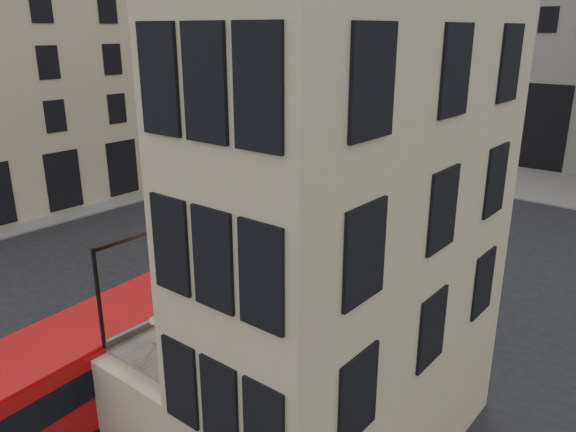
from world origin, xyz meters
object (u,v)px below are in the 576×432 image
Objects in this scene: traffic_light_far at (292,146)px; cafe_chair_b at (278,309)px; cyclist at (197,233)px; cafe_chair_a at (236,335)px; bus_near at (143,356)px; pedestrian_b at (359,152)px; car_c at (277,167)px; street_lamp_b at (410,148)px; bicycle at (221,260)px; street_lamp_a at (196,162)px; cafe_table_near at (159,327)px; pedestrian_c at (462,159)px; cafe_table_mid at (237,278)px; cafe_chair_c at (302,292)px; traffic_light_near at (308,220)px; car_b at (450,192)px; pedestrian_e at (223,165)px; car_a at (303,184)px; pedestrian_a at (261,159)px; bus_far at (275,147)px; cafe_chair_d at (361,265)px; cafe_table_far at (291,255)px; pedestrian_d at (501,182)px.

traffic_light_far is 4.08× the size of cafe_chair_b.
cafe_chair_a is (14.87, -11.78, 3.88)m from cyclist.
bus_near reaches higher than pedestrian_b.
cafe_chair_b is at bearing 124.75° from car_c.
street_lamp_b reaches higher than bicycle.
street_lamp_a is 7.98× the size of cafe_table_near.
cafe_table_mid is (8.58, -39.58, 4.30)m from pedestrian_c.
traffic_light_near is at bearing 126.29° from cafe_chair_c.
cafe_chair_a is at bearing -153.07° from bicycle.
car_c is at bearing 128.38° from cafe_chair_a.
pedestrian_e is at bearing -159.76° from car_b.
car_b reaches higher than car_c.
pedestrian_a is at bearing 159.83° from car_a.
bus_far is 31.21m from cafe_chair_d.
cafe_table_near is (20.87, -31.81, 2.62)m from traffic_light_far.
cyclist is at bearing -107.06° from car_b.
bus_near reaches higher than cyclist.
cafe_chair_b reaches higher than cyclist.
cafe_chair_d is at bearing 29.67° from pedestrian_e.
bus_far is 34.36m from cafe_chair_b.
car_b is 2.57× the size of pedestrian_e.
traffic_light_near and traffic_light_far have the same top height.
cafe_table_far is (4.85, -25.55, 4.25)m from car_b.
traffic_light_near is 0.79× the size of car_b.
cafe_table_near reaches higher than pedestrian_c.
cafe_chair_d reaches higher than traffic_light_far.
pedestrian_b is at bearing 119.38° from cafe_chair_c.
car_c is (1.89, 8.08, -1.61)m from street_lamp_a.
cafe_table_far is 0.74× the size of cafe_chair_c.
bus_near is 6.27× the size of cyclist.
pedestrian_a is at bearing 142.82° from pedestrian_e.
car_b is 5.16× the size of cafe_chair_b.
street_lamp_a reaches higher than cyclist.
traffic_light_far is at bearing 68.32° from pedestrian_d.
cafe_table_mid is at bearing 169.84° from cafe_chair_b.
street_lamp_a reaches higher than bus_far.
car_b is at bearing 102.81° from cafe_chair_a.
bus_near is 7.71× the size of pedestrian_d.
cafe_chair_d reaches higher than pedestrian_a.
pedestrian_c is 7.92m from pedestrian_d.
bus_far is 2.33× the size of car_c.
cafe_chair_c is at bearing -95.99° from cyclist.
street_lamp_b is 6.71× the size of cafe_chair_a.
traffic_light_near is at bearing 106.93° from bus_near.
street_lamp_b is at bearing -144.45° from car_c.
bus_near is 2.24× the size of car_c.
cafe_table_near is at bearing 145.34° from pedestrian_d.
cafe_table_mid is 1.27× the size of cafe_table_far.
street_lamp_a is 2.78× the size of cyclist.
pedestrian_e is 36.75m from cafe_table_near.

